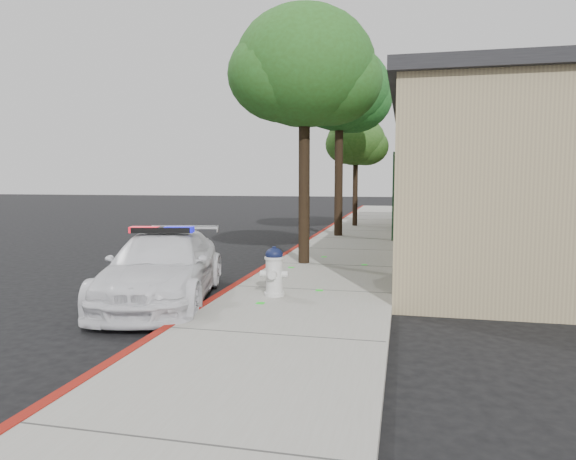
# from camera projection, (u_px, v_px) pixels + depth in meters

# --- Properties ---
(ground) EXTENTS (120.00, 120.00, 0.00)m
(ground) POSITION_uv_depth(u_px,v_px,m) (231.00, 293.00, 10.39)
(ground) COLOR black
(ground) RESTS_ON ground
(sidewalk) EXTENTS (3.20, 60.00, 0.15)m
(sidewalk) POSITION_uv_depth(u_px,v_px,m) (331.00, 268.00, 12.95)
(sidewalk) COLOR gray
(sidewalk) RESTS_ON ground
(red_curb) EXTENTS (0.14, 60.00, 0.16)m
(red_curb) POSITION_uv_depth(u_px,v_px,m) (271.00, 265.00, 13.28)
(red_curb) COLOR #9E1E11
(red_curb) RESTS_ON ground
(clapboard_building) EXTENTS (7.30, 20.89, 4.24)m
(clapboard_building) POSITION_uv_depth(u_px,v_px,m) (506.00, 184.00, 17.46)
(clapboard_building) COLOR tan
(clapboard_building) RESTS_ON ground
(police_car) EXTENTS (2.76, 4.73, 1.41)m
(police_car) POSITION_uv_depth(u_px,v_px,m) (163.00, 267.00, 9.57)
(police_car) COLOR white
(police_car) RESTS_ON ground
(fire_hydrant) EXTENTS (0.52, 0.45, 0.91)m
(fire_hydrant) POSITION_uv_depth(u_px,v_px,m) (274.00, 271.00, 9.44)
(fire_hydrant) COLOR silver
(fire_hydrant) RESTS_ON sidewalk
(street_tree_near) EXTENTS (3.77, 3.49, 6.38)m
(street_tree_near) POSITION_uv_depth(u_px,v_px,m) (305.00, 72.00, 12.79)
(street_tree_near) COLOR black
(street_tree_near) RESTS_ON sidewalk
(street_tree_mid) EXTENTS (3.83, 3.76, 7.09)m
(street_tree_mid) POSITION_uv_depth(u_px,v_px,m) (340.00, 93.00, 19.26)
(street_tree_mid) COLOR black
(street_tree_mid) RESTS_ON sidewalk
(street_tree_far) EXTENTS (2.85, 2.65, 5.02)m
(street_tree_far) POSITION_uv_depth(u_px,v_px,m) (356.00, 143.00, 23.56)
(street_tree_far) COLOR black
(street_tree_far) RESTS_ON sidewalk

